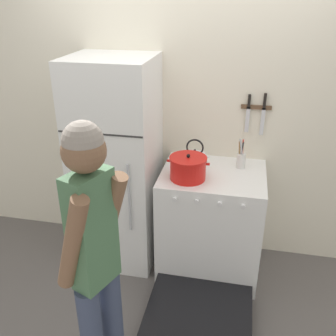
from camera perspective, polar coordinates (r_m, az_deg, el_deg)
The scene contains 9 objects.
ground_plane at distance 3.76m, azimuth 2.07°, elevation -10.72°, with size 14.00×14.00×0.00m, color #5B5654.
wall_back at distance 3.20m, azimuth 2.53°, elevation 8.32°, with size 10.00×0.06×2.55m.
refrigerator at distance 3.16m, azimuth -7.81°, elevation 0.36°, with size 0.65×0.64×1.78m.
stove_range at distance 3.16m, azimuth 6.43°, elevation -8.60°, with size 0.82×1.42×0.92m.
dutch_oven_pot at distance 2.82m, azimuth 3.06°, elevation 0.02°, with size 0.32×0.28×0.20m.
tea_kettle at distance 3.07m, azimuth 4.11°, elevation 1.67°, with size 0.23×0.19×0.22m.
utensil_jar at distance 3.05m, azimuth 11.07°, elevation 1.31°, with size 0.07×0.07×0.26m.
person at distance 2.00m, azimuth -11.04°, elevation -13.50°, with size 0.36×0.41×1.72m.
wall_knife_strip at distance 3.10m, azimuth 13.33°, elevation 8.91°, with size 0.24×0.03×0.35m.
Camera 1 is at (0.49, -2.99, 2.22)m, focal length 40.00 mm.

